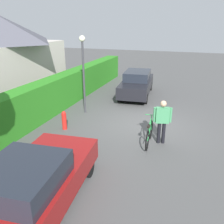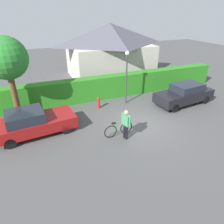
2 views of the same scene
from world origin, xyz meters
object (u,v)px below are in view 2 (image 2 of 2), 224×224
person_rider (126,122)px  fire_hydrant (98,103)px  tree_kerbside (6,59)px  parked_car_far (184,94)px  bicycle (119,129)px  street_lamp (127,70)px  parked_car_near (33,122)px

person_rider → fire_hydrant: size_ratio=2.06×
tree_kerbside → fire_hydrant: 6.08m
person_rider → tree_kerbside: size_ratio=0.34×
person_rider → parked_car_far: bearing=22.1°
person_rider → fire_hydrant: (-0.10, 4.05, -0.57)m
fire_hydrant → bicycle: bearing=-91.8°
street_lamp → fire_hydrant: street_lamp is taller
bicycle → street_lamp: street_lamp is taller
person_rider → street_lamp: 4.80m
bicycle → person_rider: person_rider is taller
bicycle → street_lamp: (2.24, 3.69, 2.05)m
parked_car_near → street_lamp: size_ratio=1.16×
parked_car_near → person_rider: person_rider is taller
parked_car_near → bicycle: (4.18, -1.96, -0.32)m
parked_car_near → fire_hydrant: bearing=21.4°
bicycle → tree_kerbside: 7.33m
bicycle → tree_kerbside: size_ratio=0.34×
bicycle → tree_kerbside: bearing=139.5°
bicycle → parked_car_far: bearing=18.0°
tree_kerbside → fire_hydrant: tree_kerbside is taller
bicycle → street_lamp: bearing=58.8°
parked_car_near → parked_car_far: bearing=0.1°
street_lamp → parked_car_far: bearing=-24.2°
person_rider → street_lamp: size_ratio=0.45×
parked_car_near → street_lamp: street_lamp is taller
parked_car_far → bicycle: parked_car_far is taller
parked_car_far → person_rider: size_ratio=2.69×
parked_car_far → street_lamp: 4.52m
parked_car_far → person_rider: bearing=-157.9°
parked_car_near → parked_car_far: parked_car_far is taller
parked_car_far → tree_kerbside: tree_kerbside is taller
tree_kerbside → parked_car_near: bearing=-70.9°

